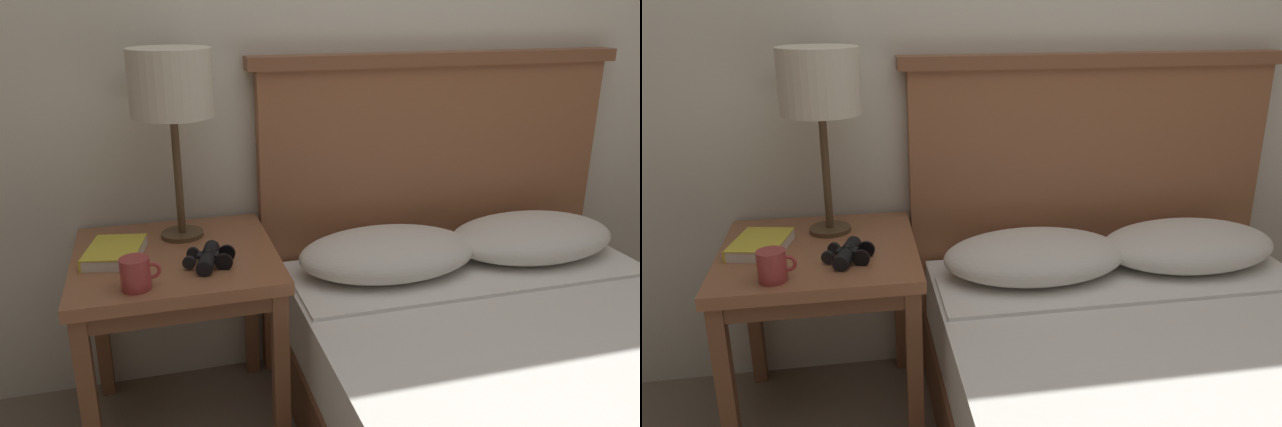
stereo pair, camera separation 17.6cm
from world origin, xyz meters
The scene contains 6 objects.
nightstand centered at (-0.69, 0.58, 0.52)m, with size 0.58×0.58×0.60m.
bed centered at (0.26, 0.02, 0.26)m, with size 1.36×1.90×1.13m.
table_lamp centered at (-0.66, 0.72, 1.06)m, with size 0.24×0.24×0.57m.
book_on_nightstand centered at (-0.86, 0.59, 0.62)m, with size 0.19×0.23×0.04m.
binoculars_pair centered at (-0.60, 0.47, 0.62)m, with size 0.15×0.16×0.05m.
coffee_mug centered at (-0.80, 0.37, 0.64)m, with size 0.10×0.08×0.08m.
Camera 1 is at (-0.74, -1.15, 1.31)m, focal length 35.00 mm.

